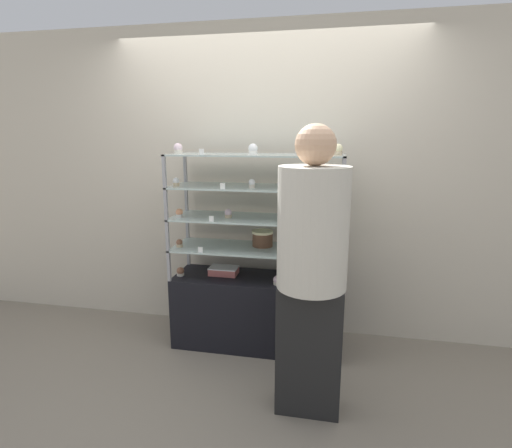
# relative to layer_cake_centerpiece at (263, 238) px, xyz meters

# --- Properties ---
(ground_plane) EXTENTS (20.00, 20.00, 0.00)m
(ground_plane) POSITION_rel_layer_cake_centerpiece_xyz_m (-0.04, -0.07, -0.89)
(ground_plane) COLOR gray
(back_wall) EXTENTS (8.00, 0.05, 2.60)m
(back_wall) POSITION_rel_layer_cake_centerpiece_xyz_m (-0.04, 0.30, 0.41)
(back_wall) COLOR beige
(back_wall) RESTS_ON ground_plane
(display_base) EXTENTS (1.33, 0.45, 0.58)m
(display_base) POSITION_rel_layer_cake_centerpiece_xyz_m (-0.04, -0.07, -0.60)
(display_base) COLOR black
(display_base) RESTS_ON ground_plane
(display_riser_lower) EXTENTS (1.33, 0.45, 0.25)m
(display_riser_lower) POSITION_rel_layer_cake_centerpiece_xyz_m (-0.04, -0.07, -0.08)
(display_riser_lower) COLOR #99999E
(display_riser_lower) RESTS_ON display_base
(display_riser_middle) EXTENTS (1.33, 0.45, 0.25)m
(display_riser_middle) POSITION_rel_layer_cake_centerpiece_xyz_m (-0.04, -0.07, 0.17)
(display_riser_middle) COLOR #99999E
(display_riser_middle) RESTS_ON display_riser_lower
(display_riser_upper) EXTENTS (1.33, 0.45, 0.25)m
(display_riser_upper) POSITION_rel_layer_cake_centerpiece_xyz_m (-0.04, -0.07, 0.41)
(display_riser_upper) COLOR #99999E
(display_riser_upper) RESTS_ON display_riser_middle
(display_riser_top) EXTENTS (1.33, 0.45, 0.25)m
(display_riser_top) POSITION_rel_layer_cake_centerpiece_xyz_m (-0.04, -0.07, 0.66)
(display_riser_top) COLOR #99999E
(display_riser_top) RESTS_ON display_riser_upper
(layer_cake_centerpiece) EXTENTS (0.17, 0.17, 0.13)m
(layer_cake_centerpiece) POSITION_rel_layer_cake_centerpiece_xyz_m (0.00, 0.00, 0.00)
(layer_cake_centerpiece) COLOR brown
(layer_cake_centerpiece) RESTS_ON display_riser_lower
(sheet_cake_frosted) EXTENTS (0.23, 0.15, 0.06)m
(sheet_cake_frosted) POSITION_rel_layer_cake_centerpiece_xyz_m (-0.31, -0.05, -0.28)
(sheet_cake_frosted) COLOR #C66660
(sheet_cake_frosted) RESTS_ON display_base
(cupcake_0) EXTENTS (0.06, 0.06, 0.07)m
(cupcake_0) POSITION_rel_layer_cake_centerpiece_xyz_m (-0.65, -0.15, -0.28)
(cupcake_0) COLOR beige
(cupcake_0) RESTS_ON display_base
(cupcake_1) EXTENTS (0.06, 0.06, 0.07)m
(cupcake_1) POSITION_rel_layer_cake_centerpiece_xyz_m (0.15, -0.19, -0.28)
(cupcake_1) COLOR beige
(cupcake_1) RESTS_ON display_base
(cupcake_2) EXTENTS (0.06, 0.06, 0.07)m
(cupcake_2) POSITION_rel_layer_cake_centerpiece_xyz_m (0.57, -0.18, -0.28)
(cupcake_2) COLOR white
(cupcake_2) RESTS_ON display_base
(price_tag_0) EXTENTS (0.04, 0.00, 0.04)m
(price_tag_0) POSITION_rel_layer_cake_centerpiece_xyz_m (0.22, -0.28, -0.29)
(price_tag_0) COLOR white
(price_tag_0) RESTS_ON display_base
(cupcake_3) EXTENTS (0.05, 0.05, 0.06)m
(cupcake_3) POSITION_rel_layer_cake_centerpiece_xyz_m (-0.65, -0.16, -0.03)
(cupcake_3) COLOR #CCB28C
(cupcake_3) RESTS_ON display_riser_lower
(cupcake_4) EXTENTS (0.05, 0.05, 0.06)m
(cupcake_4) POSITION_rel_layer_cake_centerpiece_xyz_m (0.58, -0.14, -0.03)
(cupcake_4) COLOR white
(cupcake_4) RESTS_ON display_riser_lower
(price_tag_1) EXTENTS (0.04, 0.00, 0.04)m
(price_tag_1) POSITION_rel_layer_cake_centerpiece_xyz_m (-0.43, -0.28, -0.04)
(price_tag_1) COLOR white
(price_tag_1) RESTS_ON display_riser_lower
(cupcake_5) EXTENTS (0.06, 0.06, 0.07)m
(cupcake_5) POSITION_rel_layer_cake_centerpiece_xyz_m (-0.63, -0.17, 0.21)
(cupcake_5) COLOR white
(cupcake_5) RESTS_ON display_riser_middle
(cupcake_6) EXTENTS (0.06, 0.06, 0.07)m
(cupcake_6) POSITION_rel_layer_cake_centerpiece_xyz_m (-0.25, -0.11, 0.21)
(cupcake_6) COLOR #CCB28C
(cupcake_6) RESTS_ON display_riser_middle
(cupcake_7) EXTENTS (0.06, 0.06, 0.07)m
(cupcake_7) POSITION_rel_layer_cake_centerpiece_xyz_m (0.17, -0.11, 0.21)
(cupcake_7) COLOR white
(cupcake_7) RESTS_ON display_riser_middle
(cupcake_8) EXTENTS (0.06, 0.06, 0.07)m
(cupcake_8) POSITION_rel_layer_cake_centerpiece_xyz_m (0.57, -0.16, 0.21)
(cupcake_8) COLOR white
(cupcake_8) RESTS_ON display_riser_middle
(price_tag_2) EXTENTS (0.04, 0.00, 0.04)m
(price_tag_2) POSITION_rel_layer_cake_centerpiece_xyz_m (-0.34, -0.28, 0.20)
(price_tag_2) COLOR white
(price_tag_2) RESTS_ON display_riser_middle
(cupcake_9) EXTENTS (0.05, 0.05, 0.07)m
(cupcake_9) POSITION_rel_layer_cake_centerpiece_xyz_m (-0.64, -0.18, 0.46)
(cupcake_9) COLOR #CCB28C
(cupcake_9) RESTS_ON display_riser_upper
(cupcake_10) EXTENTS (0.05, 0.05, 0.07)m
(cupcake_10) POSITION_rel_layer_cake_centerpiece_xyz_m (-0.05, -0.16, 0.46)
(cupcake_10) COLOR beige
(cupcake_10) RESTS_ON display_riser_upper
(cupcake_11) EXTENTS (0.05, 0.05, 0.07)m
(cupcake_11) POSITION_rel_layer_cake_centerpiece_xyz_m (0.58, -0.12, 0.46)
(cupcake_11) COLOR white
(cupcake_11) RESTS_ON display_riser_upper
(price_tag_3) EXTENTS (0.04, 0.00, 0.04)m
(price_tag_3) POSITION_rel_layer_cake_centerpiece_xyz_m (-0.25, -0.28, 0.45)
(price_tag_3) COLOR white
(price_tag_3) RESTS_ON display_riser_upper
(cupcake_12) EXTENTS (0.07, 0.07, 0.08)m
(cupcake_12) POSITION_rel_layer_cake_centerpiece_xyz_m (-0.64, -0.11, 0.71)
(cupcake_12) COLOR beige
(cupcake_12) RESTS_ON display_riser_top
(cupcake_13) EXTENTS (0.07, 0.07, 0.08)m
(cupcake_13) POSITION_rel_layer_cake_centerpiece_xyz_m (-0.04, -0.18, 0.71)
(cupcake_13) COLOR white
(cupcake_13) RESTS_ON display_riser_top
(cupcake_14) EXTENTS (0.07, 0.07, 0.08)m
(cupcake_14) POSITION_rel_layer_cake_centerpiece_xyz_m (0.56, -0.12, 0.71)
(cupcake_14) COLOR #CCB28C
(cupcake_14) RESTS_ON display_riser_top
(price_tag_4) EXTENTS (0.04, 0.00, 0.04)m
(price_tag_4) POSITION_rel_layer_cake_centerpiece_xyz_m (-0.40, -0.28, 0.69)
(price_tag_4) COLOR white
(price_tag_4) RESTS_ON display_riser_top
(customer_figure) EXTENTS (0.41, 0.41, 1.77)m
(customer_figure) POSITION_rel_layer_cake_centerpiece_xyz_m (0.44, -0.80, 0.05)
(customer_figure) COLOR black
(customer_figure) RESTS_ON ground_plane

